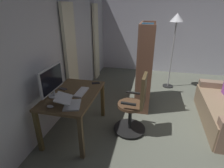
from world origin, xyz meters
The scene contains 15 objects.
ground_plane centered at (0.00, 0.00, 0.00)m, with size 8.14×8.14×0.00m, color #5E6254.
back_room_partition centered at (0.00, -2.75, 1.26)m, with size 6.26×0.10×2.52m, color silver.
left_room_partition centered at (-3.13, 0.00, 1.26)m, with size 0.10×5.50×2.52m, color silver.
curtain_left_panel centered at (-2.07, -2.64, 1.06)m, with size 0.36×0.06×2.13m, color beige.
curtain_right_panel centered at (-0.35, -2.64, 1.06)m, with size 0.48×0.06×2.13m, color beige.
desk centered at (0.55, -2.22, 0.64)m, with size 1.21×0.75×0.74m.
office_chair centered at (0.34, -1.23, 0.49)m, with size 0.56×0.56×1.08m.
computer_monitor centered at (0.70, -2.48, 1.01)m, with size 0.61×0.18×0.49m.
computer_keyboard centered at (0.49, -2.10, 0.75)m, with size 0.37×0.14×0.02m, color silver.
laptop centered at (0.92, -2.12, 0.79)m, with size 0.39×0.40×0.17m.
computer_mouse centered at (1.03, -2.36, 0.76)m, with size 0.06×0.10×0.04m, color silver.
cell_phone_by_monitor centered at (0.43, -2.47, 0.74)m, with size 0.07×0.14×0.01m, color #333338.
cell_phone_face_up centered at (0.07, -1.99, 0.74)m, with size 0.07×0.14×0.01m, color black.
bookshelf centered at (-0.72, -1.19, 0.87)m, with size 0.95×0.30×1.78m.
floor_lamp centered at (-1.80, -0.50, 1.62)m, with size 0.33×0.33×1.91m.
Camera 1 is at (2.93, -1.04, 2.04)m, focal length 28.30 mm.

